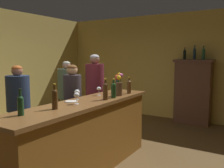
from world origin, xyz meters
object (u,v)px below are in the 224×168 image
Objects in this scene: wine_glass_front at (77,96)px; patron_near_entrance at (19,108)px; wine_glass_rear at (77,93)px; display_bottle_center at (203,53)px; wine_bottle_merlot at (55,98)px; wine_bottle_chardonnay at (105,90)px; bar_counter at (85,137)px; flower_arrangement at (119,84)px; display_bottle_midleft at (195,53)px; patron_redhead at (95,92)px; display_cabinet at (193,91)px; patron_by_cabinet at (67,95)px; display_bottle_left at (185,54)px; wine_bottle_rose at (114,89)px; wine_bottle_pinot at (118,85)px; wine_glass_mid at (99,89)px; cheese_plate at (71,101)px; wine_bottle_syrah at (129,86)px; patron_in_grey at (73,104)px; wine_bottle_malbec at (21,104)px.

patron_near_entrance reaches higher than wine_glass_front.
display_bottle_center is (1.07, 3.40, 0.59)m from wine_glass_rear.
wine_bottle_merlot is 0.87m from wine_bottle_chardonnay.
display_bottle_center reaches higher than bar_counter.
wine_glass_front is 0.42× the size of flower_arrangement.
display_bottle_midleft is (0.69, 4.03, 0.57)m from wine_bottle_merlot.
patron_redhead is (-0.97, 0.69, -0.30)m from flower_arrangement.
display_cabinet is 5.10× the size of wine_bottle_merlot.
display_bottle_midleft is (0.53, 2.76, 0.51)m from flower_arrangement.
patron_by_cabinet is at bearing -123.91° from patron_redhead.
flower_arrangement is 1.23× the size of display_bottle_left.
wine_bottle_chardonnay is 0.42m from wine_glass_rear.
wine_bottle_rose is 3.07m from display_bottle_midleft.
wine_bottle_merlot reaches higher than wine_bottle_rose.
display_cabinet is at bearing 80.40° from wine_bottle_merlot.
wine_bottle_pinot reaches higher than wine_bottle_merlot.
display_bottle_left reaches higher than wine_bottle_merlot.
display_bottle_center reaches higher than wine_glass_mid.
cheese_plate is 0.58× the size of display_bottle_left.
flower_arrangement reaches higher than cheese_plate.
wine_glass_rear is 0.10× the size of patron_near_entrance.
wine_glass_mid is (-0.32, -0.44, -0.02)m from wine_bottle_syrah.
display_cabinet is 5.56× the size of wine_bottle_syrah.
wine_glass_rear reaches higher than wine_glass_mid.
wine_glass_front is 0.09× the size of patron_redhead.
display_cabinet is at bearing 81.48° from patron_in_grey.
wine_bottle_chardonnay is 0.43m from flower_arrangement.
patron_redhead is at bearing -129.54° from display_bottle_center.
patron_redhead is (-0.99, 1.11, -0.25)m from wine_bottle_chardonnay.
flower_arrangement is 2.90m from display_bottle_center.
display_bottle_center reaches higher than display_cabinet.
wine_glass_rear is at bearing -104.27° from display_bottle_midleft.
wine_bottle_chardonnay is at bearing -9.90° from patron_redhead.
flower_arrangement reaches higher than wine_glass_mid.
cheese_plate reaches higher than bar_counter.
patron_in_grey is at bearing -149.37° from wine_bottle_pinot.
flower_arrangement is (0.25, 1.70, 0.07)m from wine_bottle_malbec.
wine_bottle_syrah is at bearing 68.82° from wine_glass_rear.
patron_in_grey is at bearing -115.09° from display_bottle_midleft.
wine_bottle_chardonnay is 0.72m from wine_bottle_syrah.
display_bottle_center reaches higher than wine_bottle_merlot.
display_bottle_midleft reaches higher than wine_glass_mid.
wine_bottle_merlot is 2.29m from patron_by_cabinet.
wine_glass_mid is (-0.16, 0.75, -0.01)m from wine_glass_front.
wine_glass_mid is at bearing 137.96° from wine_bottle_chardonnay.
display_cabinet is 2.84m from flower_arrangement.
patron_by_cabinet reaches higher than wine_bottle_syrah.
patron_by_cabinet is (-1.41, 1.20, 0.33)m from bar_counter.
wine_bottle_rose reaches higher than wine_glass_front.
wine_glass_front is 3.76m from display_bottle_midleft.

